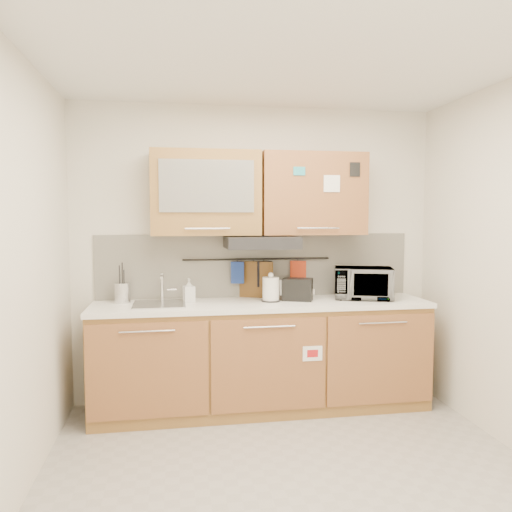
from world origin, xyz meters
name	(u,v)px	position (x,y,z in m)	size (l,w,h in m)	color
floor	(296,481)	(0.00, 0.00, 0.00)	(3.20, 3.20, 0.00)	#9E9993
ceiling	(299,50)	(0.00, 0.00, 2.60)	(3.20, 3.20, 0.00)	white
wall_back	(256,254)	(0.00, 1.50, 1.30)	(3.20, 3.20, 0.00)	silver
wall_left	(13,278)	(-1.60, 0.00, 1.30)	(3.00, 3.00, 0.00)	silver
base_cabinet	(262,362)	(0.00, 1.19, 0.41)	(2.80, 0.64, 0.88)	olive
countertop	(262,304)	(0.00, 1.19, 0.90)	(2.82, 0.62, 0.04)	white
backsplash	(257,265)	(0.00, 1.49, 1.20)	(2.80, 0.02, 0.56)	silver
upper_cabinets	(259,194)	(0.00, 1.32, 1.83)	(1.82, 0.37, 0.70)	olive
range_hood	(261,242)	(0.00, 1.25, 1.42)	(0.60, 0.46, 0.10)	black
sink	(160,304)	(-0.85, 1.21, 0.92)	(0.42, 0.40, 0.26)	silver
utensil_rail	(257,259)	(0.00, 1.45, 1.26)	(0.02, 0.02, 1.30)	black
utensil_crock	(122,292)	(-1.16, 1.35, 1.01)	(0.18, 0.18, 0.33)	silver
kettle	(271,290)	(0.08, 1.21, 1.02)	(0.18, 0.17, 0.25)	white
toaster	(298,289)	(0.31, 1.22, 1.02)	(0.29, 0.23, 0.19)	black
microwave	(363,283)	(0.90, 1.22, 1.06)	(0.49, 0.33, 0.27)	#999999
soap_bottle	(189,290)	(-0.61, 1.30, 1.02)	(0.09, 0.09, 0.20)	#999999
cutting_board	(254,285)	(-0.03, 1.44, 1.03)	(0.35, 0.03, 0.43)	brown
oven_mitt	(237,273)	(-0.18, 1.44, 1.14)	(0.11, 0.03, 0.19)	navy
dark_pouch	(264,274)	(0.06, 1.44, 1.13)	(0.14, 0.04, 0.22)	black
pot_holder	(298,271)	(0.37, 1.44, 1.15)	(0.14, 0.02, 0.17)	#AF3217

